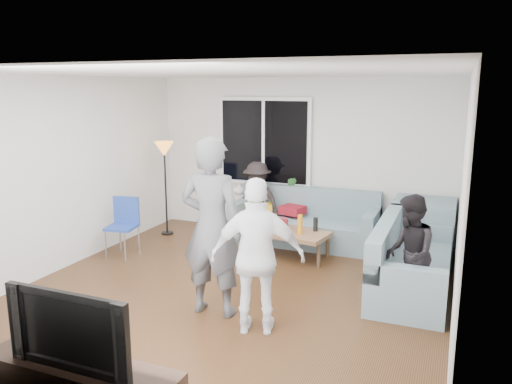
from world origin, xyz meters
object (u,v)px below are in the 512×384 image
at_px(floor_lamp, 166,189).
at_px(player_left, 212,227).
at_px(spectator_back, 257,200).
at_px(sofa_right_section, 413,257).
at_px(television, 78,326).
at_px(sofa_back_section, 304,217).
at_px(coffee_table, 290,244).
at_px(player_right, 258,257).
at_px(spectator_right, 409,254).
at_px(side_chair, 122,228).

distance_m(floor_lamp, player_left, 3.20).
relative_size(player_left, spectator_back, 1.55).
xyz_separation_m(sofa_right_section, television, (-2.07, -3.44, 0.32)).
relative_size(sofa_back_section, television, 2.18).
distance_m(coffee_table, player_left, 2.21).
xyz_separation_m(player_right, spectator_back, (-1.24, 3.04, -0.17)).
bearing_deg(spectator_right, side_chair, -107.70).
bearing_deg(side_chair, spectator_back, 37.10).
bearing_deg(sofa_right_section, floor_lamp, 77.02).
bearing_deg(player_right, player_left, -36.72).
relative_size(spectator_right, spectator_back, 1.05).
xyz_separation_m(coffee_table, side_chair, (-2.30, -0.87, 0.23)).
relative_size(player_right, spectator_back, 1.27).
height_order(sofa_right_section, player_left, player_left).
xyz_separation_m(side_chair, player_right, (2.72, -1.40, 0.37)).
distance_m(player_right, spectator_back, 3.29).
xyz_separation_m(spectator_right, spectator_back, (-2.59, 1.96, -0.03)).
xyz_separation_m(sofa_back_section, sofa_right_section, (1.78, -1.33, 0.00)).
height_order(player_right, spectator_right, player_right).
bearing_deg(player_left, spectator_right, -159.17).
distance_m(sofa_right_section, player_left, 2.52).
height_order(player_left, spectator_back, player_left).
height_order(sofa_back_section, floor_lamp, floor_lamp).
bearing_deg(television, sofa_right_section, 59.00).
relative_size(player_right, spectator_right, 1.21).
bearing_deg(floor_lamp, spectator_right, -20.69).
relative_size(sofa_back_section, player_right, 1.44).
relative_size(sofa_back_section, player_left, 1.17).
bearing_deg(coffee_table, spectator_right, -34.10).
bearing_deg(sofa_right_section, player_left, 126.60).
relative_size(side_chair, spectator_back, 0.68).
bearing_deg(side_chair, player_left, -40.32).
bearing_deg(floor_lamp, player_left, -48.83).
height_order(coffee_table, spectator_back, spectator_back).
distance_m(side_chair, spectator_back, 2.22).
relative_size(coffee_table, player_left, 0.56).
xyz_separation_m(side_chair, spectator_back, (1.48, 1.64, 0.20)).
relative_size(sofa_right_section, television, 1.89).
height_order(coffee_table, floor_lamp, floor_lamp).
relative_size(side_chair, spectator_right, 0.65).
relative_size(coffee_table, floor_lamp, 0.71).
bearing_deg(spectator_right, floor_lamp, -123.86).
bearing_deg(player_left, player_right, 157.82).
distance_m(sofa_right_section, television, 4.02).
height_order(sofa_right_section, spectator_back, spectator_back).
xyz_separation_m(sofa_back_section, player_left, (-0.19, -2.79, 0.55)).
bearing_deg(side_chair, player_right, -38.16).
height_order(side_chair, spectator_back, spectator_back).
xyz_separation_m(sofa_right_section, spectator_right, (0.00, -0.60, 0.23)).
distance_m(sofa_back_section, side_chair, 2.80).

